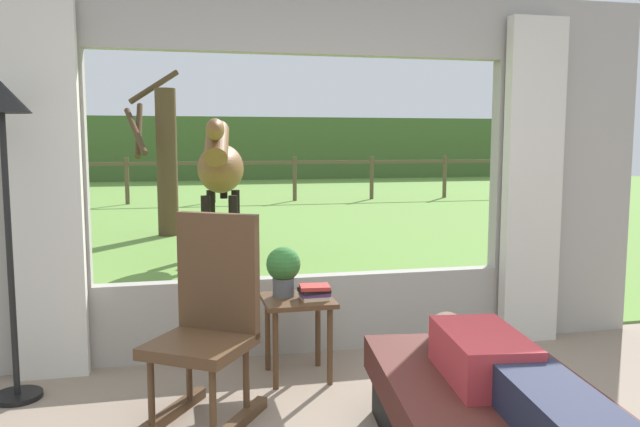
{
  "coord_description": "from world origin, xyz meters",
  "views": [
    {
      "loc": [
        -0.89,
        -2.12,
        1.51
      ],
      "look_at": [
        0.0,
        1.8,
        1.05
      ],
      "focal_mm": 35.68,
      "sensor_mm": 36.0,
      "label": 1
    }
  ],
  "objects_px": {
    "reclining_person": "(504,372)",
    "pasture_tree": "(164,158)",
    "floor_lamp_left": "(3,144)",
    "side_table": "(298,312)",
    "potted_plant": "(283,268)",
    "horse": "(220,170)",
    "rocking_chair": "(209,321)",
    "book_stack": "(314,292)"
  },
  "relations": [
    {
      "from": "side_table",
      "to": "book_stack",
      "type": "height_order",
      "value": "book_stack"
    },
    {
      "from": "reclining_person",
      "to": "book_stack",
      "type": "height_order",
      "value": "reclining_person"
    },
    {
      "from": "rocking_chair",
      "to": "book_stack",
      "type": "xyz_separation_m",
      "value": [
        0.68,
        0.44,
        0.02
      ]
    },
    {
      "from": "reclining_person",
      "to": "book_stack",
      "type": "bearing_deg",
      "value": 117.36
    },
    {
      "from": "rocking_chair",
      "to": "potted_plant",
      "type": "relative_size",
      "value": 3.5
    },
    {
      "from": "reclining_person",
      "to": "floor_lamp_left",
      "type": "distance_m",
      "value": 2.91
    },
    {
      "from": "floor_lamp_left",
      "to": "horse",
      "type": "distance_m",
      "value": 4.21
    },
    {
      "from": "side_table",
      "to": "pasture_tree",
      "type": "bearing_deg",
      "value": 98.01
    },
    {
      "from": "book_stack",
      "to": "pasture_tree",
      "type": "distance_m",
      "value": 6.55
    },
    {
      "from": "horse",
      "to": "floor_lamp_left",
      "type": "bearing_deg",
      "value": 76.61
    },
    {
      "from": "potted_plant",
      "to": "pasture_tree",
      "type": "xyz_separation_m",
      "value": [
        -0.82,
        6.32,
        0.54
      ]
    },
    {
      "from": "potted_plant",
      "to": "book_stack",
      "type": "relative_size",
      "value": 1.62
    },
    {
      "from": "book_stack",
      "to": "floor_lamp_left",
      "type": "distance_m",
      "value": 2.0
    },
    {
      "from": "side_table",
      "to": "potted_plant",
      "type": "height_order",
      "value": "potted_plant"
    },
    {
      "from": "potted_plant",
      "to": "floor_lamp_left",
      "type": "distance_m",
      "value": 1.78
    },
    {
      "from": "potted_plant",
      "to": "floor_lamp_left",
      "type": "xyz_separation_m",
      "value": [
        -1.6,
        -0.03,
        0.79
      ]
    },
    {
      "from": "pasture_tree",
      "to": "horse",
      "type": "bearing_deg",
      "value": -73.94
    },
    {
      "from": "reclining_person",
      "to": "rocking_chair",
      "type": "relative_size",
      "value": 1.28
    },
    {
      "from": "side_table",
      "to": "book_stack",
      "type": "bearing_deg",
      "value": -31.17
    },
    {
      "from": "side_table",
      "to": "reclining_person",
      "type": "bearing_deg",
      "value": -67.43
    },
    {
      "from": "floor_lamp_left",
      "to": "pasture_tree",
      "type": "bearing_deg",
      "value": 83.0
    },
    {
      "from": "reclining_person",
      "to": "pasture_tree",
      "type": "height_order",
      "value": "pasture_tree"
    },
    {
      "from": "book_stack",
      "to": "horse",
      "type": "relative_size",
      "value": 0.11
    },
    {
      "from": "side_table",
      "to": "floor_lamp_left",
      "type": "relative_size",
      "value": 0.28
    },
    {
      "from": "floor_lamp_left",
      "to": "reclining_person",
      "type": "bearing_deg",
      "value": -33.39
    },
    {
      "from": "horse",
      "to": "potted_plant",
      "type": "bearing_deg",
      "value": 99.0
    },
    {
      "from": "reclining_person",
      "to": "floor_lamp_left",
      "type": "xyz_separation_m",
      "value": [
        -2.29,
        1.51,
        0.97
      ]
    },
    {
      "from": "side_table",
      "to": "horse",
      "type": "distance_m",
      "value": 4.02
    },
    {
      "from": "floor_lamp_left",
      "to": "side_table",
      "type": "bearing_deg",
      "value": -0.94
    },
    {
      "from": "floor_lamp_left",
      "to": "pasture_tree",
      "type": "xyz_separation_m",
      "value": [
        0.78,
        6.35,
        -0.25
      ]
    },
    {
      "from": "rocking_chair",
      "to": "side_table",
      "type": "distance_m",
      "value": 0.77
    },
    {
      "from": "floor_lamp_left",
      "to": "horse",
      "type": "xyz_separation_m",
      "value": [
        1.48,
        3.92,
        -0.34
      ]
    },
    {
      "from": "side_table",
      "to": "pasture_tree",
      "type": "relative_size",
      "value": 0.2
    },
    {
      "from": "floor_lamp_left",
      "to": "rocking_chair",
      "type": "bearing_deg",
      "value": -25.49
    },
    {
      "from": "floor_lamp_left",
      "to": "pasture_tree",
      "type": "distance_m",
      "value": 6.4
    },
    {
      "from": "book_stack",
      "to": "pasture_tree",
      "type": "bearing_deg",
      "value": 98.78
    },
    {
      "from": "rocking_chair",
      "to": "book_stack",
      "type": "relative_size",
      "value": 5.68
    },
    {
      "from": "rocking_chair",
      "to": "horse",
      "type": "height_order",
      "value": "horse"
    },
    {
      "from": "side_table",
      "to": "pasture_tree",
      "type": "distance_m",
      "value": 6.49
    },
    {
      "from": "reclining_person",
      "to": "horse",
      "type": "xyz_separation_m",
      "value": [
        -0.82,
        5.44,
        0.63
      ]
    },
    {
      "from": "horse",
      "to": "pasture_tree",
      "type": "relative_size",
      "value": 0.69
    },
    {
      "from": "side_table",
      "to": "horse",
      "type": "relative_size",
      "value": 0.29
    }
  ]
}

